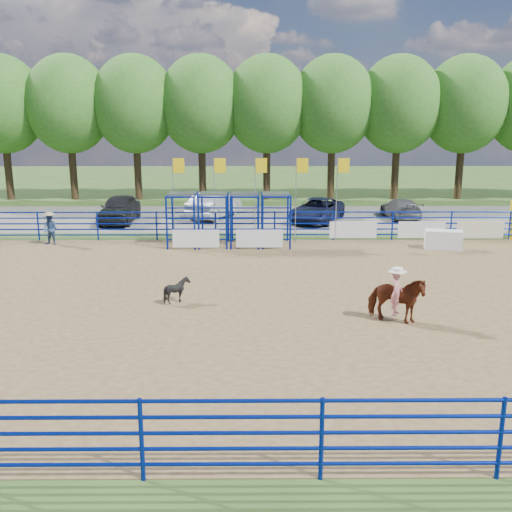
# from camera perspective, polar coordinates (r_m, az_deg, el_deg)

# --- Properties ---
(ground) EXTENTS (120.00, 120.00, 0.00)m
(ground) POSITION_cam_1_polar(r_m,az_deg,el_deg) (19.49, 3.01, -4.39)
(ground) COLOR #436127
(ground) RESTS_ON ground
(arena_dirt) EXTENTS (30.00, 20.00, 0.02)m
(arena_dirt) POSITION_cam_1_polar(r_m,az_deg,el_deg) (19.48, 3.01, -4.37)
(arena_dirt) COLOR olive
(arena_dirt) RESTS_ON ground
(gravel_strip) EXTENTS (40.00, 10.00, 0.01)m
(gravel_strip) POSITION_cam_1_polar(r_m,az_deg,el_deg) (36.04, 1.43, 3.84)
(gravel_strip) COLOR gray
(gravel_strip) RESTS_ON ground
(announcer_table) EXTENTS (1.80, 1.11, 0.89)m
(announcer_table) POSITION_cam_1_polar(r_m,az_deg,el_deg) (28.40, 18.21, 1.56)
(announcer_table) COLOR white
(announcer_table) RESTS_ON arena_dirt
(horse_and_rider) EXTENTS (1.88, 1.36, 2.37)m
(horse_and_rider) POSITION_cam_1_polar(r_m,az_deg,el_deg) (17.52, 13.84, -3.89)
(horse_and_rider) COLOR maroon
(horse_and_rider) RESTS_ON arena_dirt
(calf) EXTENTS (0.87, 0.80, 0.87)m
(calf) POSITION_cam_1_polar(r_m,az_deg,el_deg) (19.17, -7.90, -3.39)
(calf) COLOR black
(calf) RESTS_ON arena_dirt
(spectator_cowboy) EXTENTS (0.87, 0.76, 1.58)m
(spectator_cowboy) POSITION_cam_1_polar(r_m,az_deg,el_deg) (29.60, -19.87, 2.59)
(spectator_cowboy) COLOR navy
(spectator_cowboy) RESTS_ON arena_dirt
(car_a) EXTENTS (1.95, 4.82, 1.64)m
(car_a) POSITION_cam_1_polar(r_m,az_deg,el_deg) (35.23, -13.50, 4.62)
(car_a) COLOR black
(car_a) RESTS_ON gravel_strip
(car_b) EXTENTS (3.41, 5.26, 1.64)m
(car_b) POSITION_cam_1_polar(r_m,az_deg,el_deg) (35.95, -4.17, 5.12)
(car_b) COLOR gray
(car_b) RESTS_ON gravel_strip
(car_c) EXTENTS (4.15, 5.59, 1.41)m
(car_c) POSITION_cam_1_polar(r_m,az_deg,el_deg) (34.66, 6.13, 4.58)
(car_c) COLOR #151834
(car_c) RESTS_ON gravel_strip
(car_d) EXTENTS (1.87, 4.34, 1.25)m
(car_d) POSITION_cam_1_polar(r_m,az_deg,el_deg) (36.76, 14.28, 4.62)
(car_d) COLOR #535255
(car_d) RESTS_ON gravel_strip
(perimeter_fence) EXTENTS (30.10, 20.10, 1.50)m
(perimeter_fence) POSITION_cam_1_polar(r_m,az_deg,el_deg) (19.27, 3.04, -2.27)
(perimeter_fence) COLOR #061B8D
(perimeter_fence) RESTS_ON ground
(chute_assembly) EXTENTS (19.32, 2.41, 4.20)m
(chute_assembly) POSITION_cam_1_polar(r_m,az_deg,el_deg) (27.77, -1.95, 3.63)
(chute_assembly) COLOR #061B8D
(chute_assembly) RESTS_ON ground
(treeline) EXTENTS (56.40, 6.40, 11.24)m
(treeline) POSITION_cam_1_polar(r_m,az_deg,el_deg) (44.58, 1.11, 15.36)
(treeline) COLOR #3F2B19
(treeline) RESTS_ON ground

